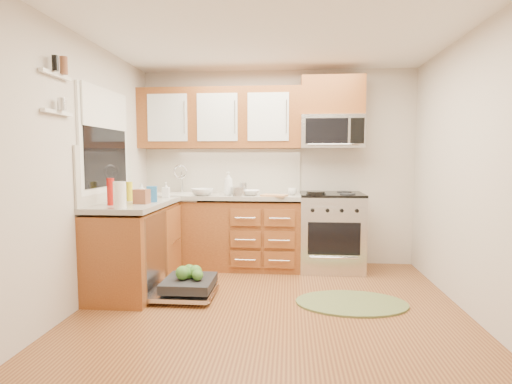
# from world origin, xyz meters

# --- Properties ---
(floor) EXTENTS (3.50, 3.50, 0.00)m
(floor) POSITION_xyz_m (0.00, 0.00, 0.00)
(floor) COLOR brown
(floor) RESTS_ON ground
(ceiling) EXTENTS (3.50, 3.50, 0.00)m
(ceiling) POSITION_xyz_m (0.00, 0.00, 2.50)
(ceiling) COLOR white
(ceiling) RESTS_ON ground
(wall_back) EXTENTS (3.50, 0.04, 2.50)m
(wall_back) POSITION_xyz_m (0.00, 1.75, 1.25)
(wall_back) COLOR beige
(wall_back) RESTS_ON ground
(wall_front) EXTENTS (3.50, 0.04, 2.50)m
(wall_front) POSITION_xyz_m (0.00, -1.75, 1.25)
(wall_front) COLOR beige
(wall_front) RESTS_ON ground
(wall_left) EXTENTS (0.04, 3.50, 2.50)m
(wall_left) POSITION_xyz_m (-1.75, 0.00, 1.25)
(wall_left) COLOR beige
(wall_left) RESTS_ON ground
(wall_right) EXTENTS (0.04, 3.50, 2.50)m
(wall_right) POSITION_xyz_m (1.75, 0.00, 1.25)
(wall_right) COLOR beige
(wall_right) RESTS_ON ground
(base_cabinet_back) EXTENTS (2.05, 0.60, 0.85)m
(base_cabinet_back) POSITION_xyz_m (-0.73, 1.45, 0.42)
(base_cabinet_back) COLOR brown
(base_cabinet_back) RESTS_ON ground
(base_cabinet_left) EXTENTS (0.60, 1.25, 0.85)m
(base_cabinet_left) POSITION_xyz_m (-1.45, 0.52, 0.42)
(base_cabinet_left) COLOR brown
(base_cabinet_left) RESTS_ON ground
(countertop_back) EXTENTS (2.07, 0.64, 0.05)m
(countertop_back) POSITION_xyz_m (-0.72, 1.44, 0.90)
(countertop_back) COLOR #9F9A91
(countertop_back) RESTS_ON base_cabinet_back
(countertop_left) EXTENTS (0.64, 1.27, 0.05)m
(countertop_left) POSITION_xyz_m (-1.44, 0.53, 0.90)
(countertop_left) COLOR #9F9A91
(countertop_left) RESTS_ON base_cabinet_left
(backsplash_back) EXTENTS (2.05, 0.02, 0.57)m
(backsplash_back) POSITION_xyz_m (-0.73, 1.74, 1.21)
(backsplash_back) COLOR beige
(backsplash_back) RESTS_ON ground
(backsplash_left) EXTENTS (0.02, 1.25, 0.57)m
(backsplash_left) POSITION_xyz_m (-1.74, 0.52, 1.21)
(backsplash_left) COLOR beige
(backsplash_left) RESTS_ON ground
(upper_cabinets) EXTENTS (2.05, 0.35, 0.75)m
(upper_cabinets) POSITION_xyz_m (-0.73, 1.57, 1.88)
(upper_cabinets) COLOR brown
(upper_cabinets) RESTS_ON ground
(cabinet_over_mw) EXTENTS (0.76, 0.35, 0.47)m
(cabinet_over_mw) POSITION_xyz_m (0.68, 1.57, 2.13)
(cabinet_over_mw) COLOR brown
(cabinet_over_mw) RESTS_ON ground
(range) EXTENTS (0.76, 0.64, 0.95)m
(range) POSITION_xyz_m (0.68, 1.43, 0.47)
(range) COLOR silver
(range) RESTS_ON ground
(microwave) EXTENTS (0.76, 0.38, 0.40)m
(microwave) POSITION_xyz_m (0.68, 1.55, 1.70)
(microwave) COLOR silver
(microwave) RESTS_ON ground
(sink) EXTENTS (0.62, 0.50, 0.26)m
(sink) POSITION_xyz_m (-1.25, 1.42, 0.80)
(sink) COLOR white
(sink) RESTS_ON ground
(dishwasher) EXTENTS (0.70, 0.60, 0.20)m
(dishwasher) POSITION_xyz_m (-0.86, 0.30, 0.10)
(dishwasher) COLOR silver
(dishwasher) RESTS_ON ground
(window) EXTENTS (0.03, 1.05, 1.05)m
(window) POSITION_xyz_m (-1.74, 0.50, 1.55)
(window) COLOR white
(window) RESTS_ON ground
(window_blind) EXTENTS (0.02, 0.96, 0.40)m
(window_blind) POSITION_xyz_m (-1.71, 0.50, 1.88)
(window_blind) COLOR white
(window_blind) RESTS_ON ground
(shelf_upper) EXTENTS (0.04, 0.40, 0.03)m
(shelf_upper) POSITION_xyz_m (-1.72, -0.35, 2.05)
(shelf_upper) COLOR white
(shelf_upper) RESTS_ON ground
(shelf_lower) EXTENTS (0.04, 0.40, 0.03)m
(shelf_lower) POSITION_xyz_m (-1.72, -0.35, 1.75)
(shelf_lower) COLOR white
(shelf_lower) RESTS_ON ground
(rug) EXTENTS (1.23, 1.02, 0.02)m
(rug) POSITION_xyz_m (0.76, 0.25, 0.01)
(rug) COLOR #5B6B3D
(rug) RESTS_ON ground
(skillet) EXTENTS (0.26, 0.26, 0.04)m
(skillet) POSITION_xyz_m (0.47, 1.20, 0.97)
(skillet) COLOR black
(skillet) RESTS_ON range
(stock_pot) EXTENTS (0.24, 0.24, 0.11)m
(stock_pot) POSITION_xyz_m (-0.45, 1.22, 0.98)
(stock_pot) COLOR silver
(stock_pot) RESTS_ON countertop_back
(cutting_board) EXTENTS (0.34, 0.26, 0.02)m
(cutting_board) POSITION_xyz_m (-0.02, 1.22, 0.94)
(cutting_board) COLOR tan
(cutting_board) RESTS_ON countertop_back
(canister) EXTENTS (0.12, 0.12, 0.15)m
(canister) POSITION_xyz_m (-0.41, 1.46, 1.00)
(canister) COLOR silver
(canister) RESTS_ON countertop_back
(paper_towel_roll) EXTENTS (0.14, 0.14, 0.24)m
(paper_towel_roll) POSITION_xyz_m (-1.36, -0.02, 1.05)
(paper_towel_roll) COLOR white
(paper_towel_roll) RESTS_ON countertop_left
(mustard_bottle) EXTENTS (0.07, 0.07, 0.20)m
(mustard_bottle) POSITION_xyz_m (-1.52, 0.58, 1.03)
(mustard_bottle) COLOR yellow
(mustard_bottle) RESTS_ON countertop_left
(red_bottle) EXTENTS (0.09, 0.09, 0.26)m
(red_bottle) POSITION_xyz_m (-1.55, 0.20, 1.06)
(red_bottle) COLOR #AA140E
(red_bottle) RESTS_ON countertop_left
(wooden_box) EXTENTS (0.16, 0.13, 0.14)m
(wooden_box) POSITION_xyz_m (-1.30, 0.35, 1.00)
(wooden_box) COLOR brown
(wooden_box) RESTS_ON countertop_left
(blue_carton) EXTENTS (0.11, 0.09, 0.16)m
(blue_carton) POSITION_xyz_m (-1.25, 0.50, 1.01)
(blue_carton) COLOR #2871BF
(blue_carton) RESTS_ON countertop_left
(bowl_a) EXTENTS (0.26, 0.26, 0.06)m
(bowl_a) POSITION_xyz_m (-0.33, 1.33, 0.96)
(bowl_a) COLOR #999999
(bowl_a) RESTS_ON countertop_back
(bowl_b) EXTENTS (0.32, 0.32, 0.08)m
(bowl_b) POSITION_xyz_m (-0.89, 1.25, 0.97)
(bowl_b) COLOR #999999
(bowl_b) RESTS_ON countertop_back
(cup) EXTENTS (0.14, 0.14, 0.08)m
(cup) POSITION_xyz_m (0.20, 1.40, 0.97)
(cup) COLOR #999999
(cup) RESTS_ON countertop_back
(soap_bottle_a) EXTENTS (0.13, 0.13, 0.29)m
(soap_bottle_a) POSITION_xyz_m (-0.58, 1.30, 1.07)
(soap_bottle_a) COLOR #999999
(soap_bottle_a) RESTS_ON countertop_back
(soap_bottle_b) EXTENTS (0.08, 0.09, 0.17)m
(soap_bottle_b) POSITION_xyz_m (-1.25, 0.97, 1.01)
(soap_bottle_b) COLOR #999999
(soap_bottle_b) RESTS_ON countertop_left
(soap_bottle_c) EXTENTS (0.14, 0.14, 0.16)m
(soap_bottle_c) POSITION_xyz_m (-1.56, 1.01, 1.00)
(soap_bottle_c) COLOR #999999
(soap_bottle_c) RESTS_ON countertop_left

